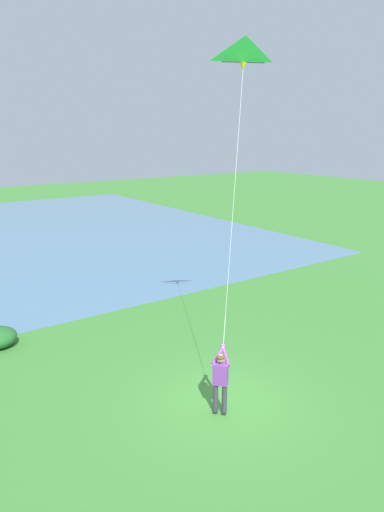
{
  "coord_description": "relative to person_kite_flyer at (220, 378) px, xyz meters",
  "views": [
    {
      "loc": [
        -8.85,
        7.36,
        7.31
      ],
      "look_at": [
        -0.16,
        1.19,
        4.48
      ],
      "focal_mm": 32.45,
      "sensor_mm": 36.0,
      "label": 1
    }
  ],
  "objects": [
    {
      "name": "flying_kite",
      "position": [
        1.86,
        -2.19,
        8.37
      ],
      "size": [
        2.08,
        2.63,
        8.15
      ],
      "color": "green"
    },
    {
      "name": "person_kite_flyer",
      "position": [
        0.0,
        0.0,
        0.0
      ],
      "size": [
        0.58,
        0.6,
        1.83
      ],
      "color": "#232328",
      "rests_on": "ground"
    },
    {
      "name": "ground_plane",
      "position": [
        0.3,
        -0.37,
        -1.05
      ],
      "size": [
        120.0,
        120.0,
        0.0
      ],
      "primitive_type": "plane",
      "color": "#3D7F33"
    }
  ]
}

